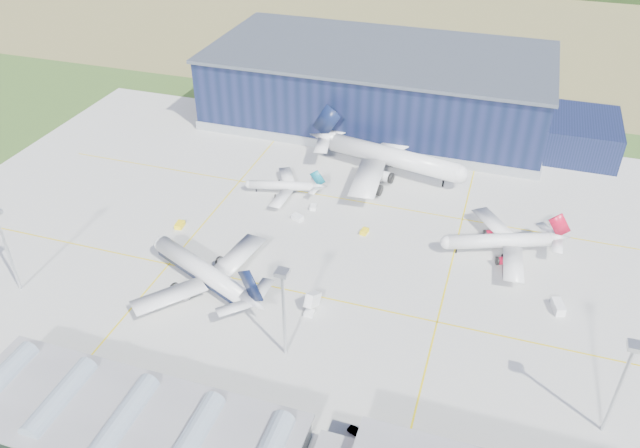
{
  "coord_description": "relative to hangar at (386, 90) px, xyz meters",
  "views": [
    {
      "loc": [
        47.13,
        -119.57,
        100.19
      ],
      "look_at": [
        5.28,
        8.9,
        7.96
      ],
      "focal_mm": 35.0,
      "sensor_mm": 36.0,
      "label": 1
    }
  ],
  "objects": [
    {
      "name": "gse_van_b",
      "position": [
        63.6,
        -91.93,
        -10.51
      ],
      "size": [
        3.54,
        5.26,
        2.21
      ],
      "primitive_type": "cube",
      "rotation": [
        0.0,
        0.0,
        0.3
      ],
      "color": "white",
      "rests_on": "ground"
    },
    {
      "name": "light_mast_west",
      "position": [
        -62.81,
        -124.8,
        3.82
      ],
      "size": [
        2.6,
        2.6,
        23.0
      ],
      "color": "silver",
      "rests_on": "ground"
    },
    {
      "name": "airstair",
      "position": [
        8.2,
        -109.12,
        -9.98
      ],
      "size": [
        2.76,
        5.35,
        3.27
      ],
      "primitive_type": "cube",
      "rotation": [
        0.0,
        0.0,
        -0.15
      ],
      "color": "white",
      "rests_on": "ground"
    },
    {
      "name": "hangar",
      "position": [
        0.0,
        0.0,
        0.0
      ],
      "size": [
        145.0,
        62.0,
        26.1
      ],
      "color": "black",
      "rests_on": "ground"
    },
    {
      "name": "light_mast_east",
      "position": [
        72.19,
        -124.8,
        3.82
      ],
      "size": [
        2.6,
        2.6,
        23.0
      ],
      "color": "silver",
      "rests_on": "ground"
    },
    {
      "name": "airliner_regional",
      "position": [
        -17.59,
        -62.37,
        -7.49
      ],
      "size": [
        30.35,
        29.94,
        8.26
      ],
      "primitive_type": null,
      "rotation": [
        0.0,
        0.0,
        3.37
      ],
      "color": "silver",
      "rests_on": "ground"
    },
    {
      "name": "gse_cart_a",
      "position": [
        -5.51,
        -67.82,
        -11.04
      ],
      "size": [
        2.22,
        2.95,
        1.16
      ],
      "primitive_type": "cube",
      "rotation": [
        0.0,
        0.0,
        0.17
      ],
      "color": "white",
      "rests_on": "ground"
    },
    {
      "name": "gse_cart_b",
      "position": [
        -8.01,
        -74.59,
        -10.91
      ],
      "size": [
        3.87,
        3.3,
        1.42
      ],
      "primitive_type": "cube",
      "rotation": [
        0.0,
        0.0,
        1.16
      ],
      "color": "white",
      "rests_on": "ground"
    },
    {
      "name": "light_mast_center",
      "position": [
        7.19,
        -124.8,
        3.82
      ],
      "size": [
        2.6,
        2.6,
        23.0
      ],
      "color": "silver",
      "rests_on": "ground"
    },
    {
      "name": "farmland",
      "position": [
        -2.81,
        125.2,
        -11.62
      ],
      "size": [
        600.0,
        220.0,
        0.01
      ],
      "primitive_type": "cube",
      "color": "olive",
      "rests_on": "ground"
    },
    {
      "name": "airliner_widebody",
      "position": [
        11.92,
        -39.8,
        -2.57
      ],
      "size": [
        65.27,
        64.33,
        18.09
      ],
      "primitive_type": null,
      "rotation": [
        0.0,
        0.0,
        -0.2
      ],
      "color": "silver",
      "rests_on": "ground"
    },
    {
      "name": "apron",
      "position": [
        -2.81,
        -84.8,
        -11.59
      ],
      "size": [
        220.0,
        160.0,
        0.08
      ],
      "color": "#AAAAA4",
      "rests_on": "ground"
    },
    {
      "name": "gse_tug_a",
      "position": [
        -38.4,
        -88.54,
        -10.92
      ],
      "size": [
        2.4,
        3.56,
        1.4
      ],
      "primitive_type": "cube",
      "rotation": [
        0.0,
        0.0,
        0.11
      ],
      "color": "yellow",
      "rests_on": "ground"
    },
    {
      "name": "gse_tug_c",
      "position": [
        12.06,
        -75.39,
        -11.0
      ],
      "size": [
        2.14,
        3.04,
        1.23
      ],
      "primitive_type": "cube",
      "rotation": [
        0.0,
        0.0,
        -0.14
      ],
      "color": "yellow",
      "rests_on": "ground"
    },
    {
      "name": "car_b",
      "position": [
        27.62,
        -140.44,
        -10.99
      ],
      "size": [
        4.04,
        2.56,
        1.26
      ],
      "primitive_type": "imported",
      "rotation": [
        0.0,
        0.0,
        1.22
      ],
      "color": "#99999E",
      "rests_on": "ground"
    },
    {
      "name": "airliner_navy",
      "position": [
        -20.52,
        -109.08,
        -4.87
      ],
      "size": [
        54.36,
        53.91,
        13.49
      ],
      "primitive_type": null,
      "rotation": [
        0.0,
        0.0,
        2.72
      ],
      "color": "silver",
      "rests_on": "ground"
    },
    {
      "name": "airliner_red",
      "position": [
        47.94,
        -72.8,
        -5.89
      ],
      "size": [
        45.04,
        44.6,
        11.46
      ],
      "primitive_type": null,
      "rotation": [
        0.0,
        0.0,
        3.5
      ],
      "color": "silver",
      "rests_on": "ground"
    },
    {
      "name": "ground",
      "position": [
        -2.81,
        -94.8,
        -11.62
      ],
      "size": [
        600.0,
        600.0,
        0.0
      ],
      "primitive_type": "plane",
      "color": "#355520",
      "rests_on": "ground"
    },
    {
      "name": "glass_concourse",
      "position": [
        -9.26,
        -154.8,
        -7.93
      ],
      "size": [
        78.0,
        23.0,
        8.6
      ],
      "color": "black",
      "rests_on": "ground"
    }
  ]
}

